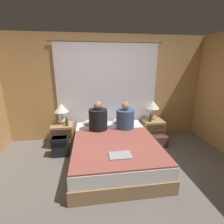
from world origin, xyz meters
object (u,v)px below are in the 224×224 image
Objects in this scene: person_right_in_bed at (125,119)px; lamp_left at (61,111)px; nightstand_left at (63,135)px; pillow_left at (95,122)px; laptop_on_bed at (120,155)px; handbag_on_floor at (160,141)px; person_left_in_bed at (98,119)px; beer_bottle_on_right_stand at (150,118)px; bed at (114,150)px; lamp_right at (153,107)px; nightstand_right at (152,130)px; beer_bottle_on_left_stand at (67,122)px; pillow_right at (123,120)px; backpack_on_floor at (60,145)px.

lamp_left is at bearing 164.40° from person_right_in_bed.
person_right_in_bed is (1.40, -0.32, 0.44)m from nightstand_left.
pillow_left is 1.54m from laptop_on_bed.
lamp_left is at bearing 167.97° from handbag_on_floor.
lamp_left is 0.91m from person_left_in_bed.
pillow_left is 2.19× the size of beer_bottle_on_right_stand.
lamp_right is (1.09, 0.87, 0.59)m from bed.
nightstand_left and nightstand_right have the same top height.
handbag_on_floor is at bearing -83.59° from nightstand_right.
person_right_in_bed is at bearing -9.83° from beer_bottle_on_left_stand.
bed is 4.11× the size of nightstand_right.
pillow_right is at bearing 76.76° from laptop_on_bed.
beer_bottle_on_right_stand is (-0.11, -0.10, 0.34)m from nightstand_right.
lamp_right reaches higher than backpack_on_floor.
lamp_left reaches higher than pillow_right.
pillow_left is 0.83× the size of person_right_in_bed.
nightstand_left is at bearing 169.79° from handbag_on_floor.
lamp_left is at bearing 125.74° from beer_bottle_on_left_stand.
laptop_on_bed is (-0.32, -1.12, -0.20)m from person_right_in_bed.
lamp_left is 2.09m from beer_bottle_on_right_stand.
pillow_right is 0.79× the size of person_left_in_bed.
pillow_right is (1.43, 0.06, 0.26)m from nightstand_left.
pillow_right is at bearing 166.06° from beer_bottle_on_right_stand.
lamp_left is at bearing 179.03° from pillow_left.
nightstand_right is 2.25m from lamp_left.
pillow_right is (0.35, 0.85, 0.29)m from bed.
pillow_right is 1.22× the size of backpack_on_floor.
pillow_left reaches higher than backpack_on_floor.
person_right_in_bed is 1.19m from laptop_on_bed.
lamp_left is 1.46m from person_right_in_bed.
pillow_right reaches higher than handbag_on_floor.
nightstand_right reaches higher than laptop_on_bed.
bed is 9.09× the size of beer_bottle_on_right_stand.
backpack_on_floor is at bearing -169.44° from beer_bottle_on_right_stand.
lamp_left reaches higher than nightstand_right.
person_left_in_bed is 1.53× the size of handbag_on_floor.
pillow_left reaches higher than laptop_on_bed.
backpack_on_floor is at bearing -159.18° from pillow_right.
laptop_on_bed reaches higher than handbag_on_floor.
pillow_right is 1.32m from beer_bottle_on_left_stand.
lamp_right is at bearing 90.00° from nightstand_right.
person_left_in_bed is at bearing 180.00° from person_right_in_bed.
pillow_right reaches higher than laptop_on_bed.
nightstand_left is 0.79× the size of person_left_in_bed.
pillow_right is at bearing 0.00° from pillow_left.
nightstand_left is 2.18m from nightstand_right.
person_right_in_bed reaches higher than pillow_left.
nightstand_left is 0.48m from backpack_on_floor.
person_left_in_bed reaches higher than beer_bottle_on_left_stand.
lamp_right reaches higher than beer_bottle_on_right_stand.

